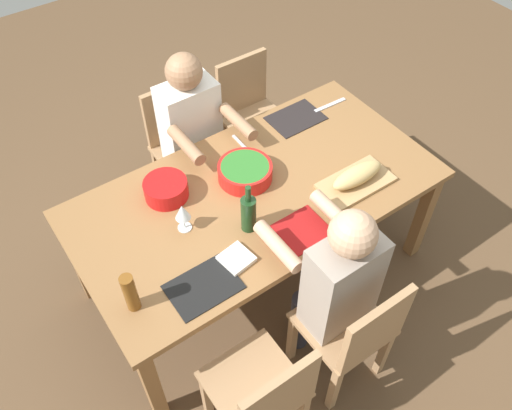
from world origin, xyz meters
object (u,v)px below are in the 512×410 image
object	(u,v)px
dining_table	(256,201)
chair_near_center	(355,332)
bread_loaf	(357,175)
diner_far_center	(194,131)
beer_bottle	(130,293)
chair_far_center	(182,141)
chair_near_left	(265,395)
chair_far_right	(250,111)
diner_near_center	(335,280)
serving_bowl_pasta	(166,188)
serving_bowl_greens	(245,171)
wine_bottle	(248,213)
wine_glass	(183,213)
napkin_stack	(236,259)
cutting_board	(356,182)

from	to	relation	value
dining_table	chair_near_center	size ratio (longest dim) A/B	2.29
bread_loaf	chair_near_center	bearing A→B (deg)	-129.39
diner_far_center	beer_bottle	xyz separation A→B (m)	(-0.84, -0.90, 0.15)
chair_far_center	chair_near_left	bearing A→B (deg)	-107.88
chair_near_center	chair_far_right	xyz separation A→B (m)	(0.54, 1.66, 0.00)
dining_table	diner_near_center	size ratio (longest dim) A/B	1.62
chair_far_center	chair_near_left	distance (m)	1.74
chair_far_center	serving_bowl_pasta	size ratio (longest dim) A/B	3.71
chair_far_right	serving_bowl_greens	size ratio (longest dim) A/B	2.90
chair_near_left	wine_bottle	world-z (taller)	wine_bottle
serving_bowl_pasta	serving_bowl_greens	bearing A→B (deg)	-17.38
diner_near_center	chair_near_left	distance (m)	0.61
diner_near_center	bread_loaf	bearing A→B (deg)	39.52
chair_far_right	serving_bowl_pasta	world-z (taller)	chair_far_right
serving_bowl_greens	chair_near_center	bearing A→B (deg)	-90.52
dining_table	diner_far_center	distance (m)	0.65
dining_table	wine_glass	bearing A→B (deg)	-179.62
diner_near_center	napkin_stack	size ratio (longest dim) A/B	8.57
chair_near_center	serving_bowl_pasta	xyz separation A→B (m)	(-0.40, 1.07, 0.31)
chair_near_center	chair_far_right	size ratio (longest dim) A/B	1.00
napkin_stack	chair_far_center	bearing A→B (deg)	73.86
diner_far_center	serving_bowl_greens	size ratio (longest dim) A/B	4.09
beer_bottle	bread_loaf	bearing A→B (deg)	-0.18
cutting_board	napkin_stack	xyz separation A→B (m)	(-0.80, -0.05, 0.00)
serving_bowl_greens	wine_glass	xyz separation A→B (m)	(-0.44, -0.12, 0.07)
chair_far_center	diner_near_center	xyz separation A→B (m)	(-0.00, -1.48, 0.21)
beer_bottle	wine_glass	bearing A→B (deg)	32.18
diner_near_center	serving_bowl_pasta	distance (m)	0.98
chair_near_left	cutting_board	size ratio (longest dim) A/B	2.12
diner_near_center	serving_bowl_pasta	xyz separation A→B (m)	(-0.40, 0.89, 0.10)
dining_table	chair_far_right	world-z (taller)	chair_far_right
chair_far_center	diner_near_center	world-z (taller)	diner_near_center
chair_far_right	chair_near_left	bearing A→B (deg)	-122.83
serving_bowl_greens	chair_far_right	bearing A→B (deg)	53.63
chair_far_center	wine_bottle	distance (m)	1.09
diner_near_center	wine_glass	distance (m)	0.79
serving_bowl_pasta	cutting_board	bearing A→B (deg)	-30.16
dining_table	wine_bottle	xyz separation A→B (m)	(-0.17, -0.18, 0.18)
dining_table	chair_near_left	bearing A→B (deg)	-122.83
chair_near_center	chair_far_center	bearing A→B (deg)	90.00
chair_near_center	serving_bowl_greens	world-z (taller)	chair_near_center
chair_near_center	wine_bottle	size ratio (longest dim) A/B	2.93
chair_near_center	chair_near_left	xyz separation A→B (m)	(-0.54, 0.00, 0.00)
dining_table	bread_loaf	distance (m)	0.55
dining_table	wine_bottle	bearing A→B (deg)	-133.56
beer_bottle	diner_far_center	bearing A→B (deg)	47.23
chair_far_center	diner_near_center	bearing A→B (deg)	-90.00
wine_bottle	chair_far_right	bearing A→B (deg)	55.03
napkin_stack	cutting_board	bearing A→B (deg)	3.47
chair_near_center	cutting_board	size ratio (longest dim) A/B	2.12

